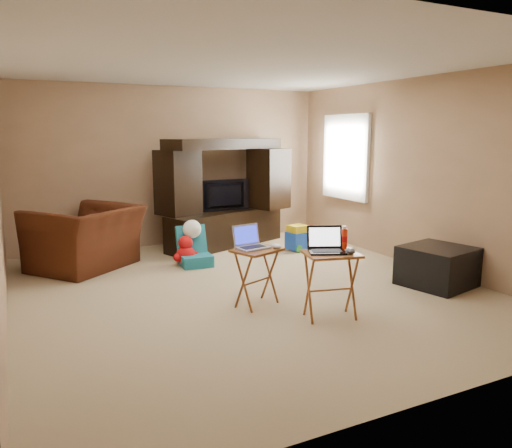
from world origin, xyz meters
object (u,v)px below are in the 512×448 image
tray_table_right (331,286)px  mouse_left (277,246)px  entertainment_center (225,193)px  water_bottle (344,239)px  recliner (86,238)px  laptop_right (327,240)px  laptop_left (253,237)px  push_toy (303,237)px  plush_toy (186,250)px  ottoman (437,266)px  mouse_right (350,251)px  tray_table_left (257,277)px  child_rocker (195,246)px  television (227,196)px

tray_table_right → mouse_left: (-0.29, 0.57, 0.30)m
entertainment_center → water_bottle: size_ratio=10.27×
recliner → laptop_right: (1.82, -2.93, 0.36)m
laptop_left → push_toy: bearing=37.7°
plush_toy → ottoman: size_ratio=0.57×
laptop_left → water_bottle: water_bottle is taller
mouse_left → plush_toy: bearing=99.8°
ottoman → laptop_right: (-1.78, -0.30, 0.54)m
plush_toy → mouse_right: bearing=-74.1°
push_toy → water_bottle: 2.82m
plush_toy → tray_table_right: bearing=-76.1°
tray_table_left → tray_table_right: tray_table_right is taller
child_rocker → laptop_left: bearing=-85.8°
recliner → laptop_right: bearing=83.6°
plush_toy → tray_table_left: 1.89m
entertainment_center → laptop_left: entertainment_center is taller
tray_table_right → mouse_right: size_ratio=4.92×
ottoman → tray_table_right: 1.77m
entertainment_center → child_rocker: entertainment_center is taller
ottoman → mouse_right: 1.73m
laptop_left → mouse_left: (0.22, -0.10, -0.09)m
water_bottle → laptop_right: bearing=-166.0°
ottoman → laptop_left: laptop_left is taller
tray_table_left → entertainment_center: bearing=52.5°
television → tray_table_right: television is taller
push_toy → child_rocker: bearing=176.5°
child_rocker → water_bottle: water_bottle is taller
ottoman → entertainment_center: bearing=114.7°
laptop_right → tray_table_left: bearing=148.7°
television → ottoman: bearing=112.3°
tray_table_right → mouse_left: bearing=130.1°
recliner → tray_table_right: 3.49m
push_toy → laptop_right: 2.97m
laptop_left → water_bottle: bearing=-49.2°
recliner → plush_toy: 1.32m
entertainment_center → laptop_left: (-0.84, -2.71, -0.12)m
push_toy → ottoman: size_ratio=0.73×
child_rocker → laptop_left: size_ratio=1.72×
mouse_left → entertainment_center: bearing=77.6°
water_bottle → laptop_left: bearing=140.1°
child_rocker → recliner: bearing=162.4°
recliner → mouse_left: (1.57, -2.38, 0.22)m
mouse_right → tray_table_left: bearing=128.6°
entertainment_center → water_bottle: entertainment_center is taller
laptop_left → laptop_right: bearing=-63.7°
tray_table_right → entertainment_center: bearing=97.8°
laptop_left → water_bottle: 0.92m
mouse_right → plush_toy: bearing=105.9°
push_toy → water_bottle: size_ratio=2.63×
child_rocker → tray_table_right: 2.48m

